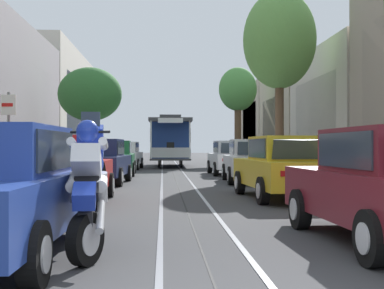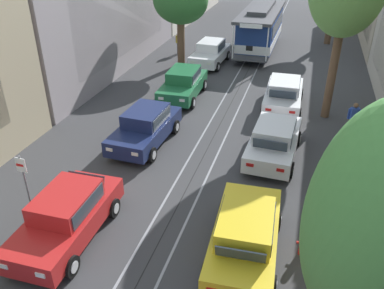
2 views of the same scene
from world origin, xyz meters
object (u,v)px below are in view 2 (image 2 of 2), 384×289
Objects in this scene: parked_car_white_fifth_left at (210,53)px; parked_car_white_mid_right at (274,140)px; pedestrian_on_left_pavement at (354,117)px; street_tree_kerb_right_near at (375,231)px; parked_car_green_fourth_left at (183,83)px; parked_car_yellow_second_right at (245,234)px; street_tree_kerb_left_second at (180,1)px; pedestrian_on_right_pavement at (346,251)px; cable_car_trolley at (261,28)px; parked_car_white_fourth_right at (284,94)px; parked_car_red_second_left at (67,216)px; parked_car_navy_mid_left at (145,127)px; pedestrian_crossing_far at (179,42)px; street_sign_post at (26,184)px; fire_hydrant at (303,243)px.

parked_car_white_fifth_left is 1.00× the size of parked_car_white_mid_right.
street_tree_kerb_right_near is at bearing -94.64° from pedestrian_on_left_pavement.
parked_car_yellow_second_right is at bearing -64.26° from parked_car_green_fourth_left.
pedestrian_on_left_pavement is at bearing -35.34° from street_tree_kerb_left_second.
street_tree_kerb_right_near is at bearing -64.02° from street_tree_kerb_left_second.
parked_car_white_mid_right is at bearing -55.20° from street_tree_kerb_left_second.
street_tree_kerb_right_near is at bearing -95.05° from pedestrian_on_right_pavement.
pedestrian_on_right_pavement is (2.71, 0.02, 0.09)m from parked_car_yellow_second_right.
parked_car_white_fifth_left is 18.03m from parked_car_yellow_second_right.
cable_car_trolley is at bearing 48.64° from street_tree_kerb_left_second.
parked_car_white_fourth_right is 9.68m from street_tree_kerb_left_second.
parked_car_white_fifth_left is 1.00× the size of parked_car_yellow_second_right.
parked_car_white_fourth_right is 10.97m from cable_car_trolley.
parked_car_red_second_left is 6.28m from parked_car_navy_mid_left.
parked_car_white_fourth_right is at bearing -48.35° from parked_car_white_fifth_left.
pedestrian_on_left_pavement is 0.96× the size of pedestrian_crossing_far.
parked_car_yellow_second_right is at bearing -179.49° from pedestrian_on_right_pavement.
parked_car_red_second_left and parked_car_white_fourth_right have the same top height.
street_tree_kerb_right_near reaches higher than parked_car_green_fourth_left.
street_tree_kerb_left_second is at bearing -69.22° from pedestrian_crossing_far.
parked_car_yellow_second_right is (5.34, -11.07, 0.00)m from parked_car_green_fourth_left.
street_tree_kerb_right_near is at bearing -78.63° from cable_car_trolley.
pedestrian_on_right_pavement is at bearing -53.92° from parked_car_green_fourth_left.
pedestrian_crossing_far is (-8.12, 18.97, 0.11)m from parked_car_yellow_second_right.
parked_car_white_fourth_right is at bearing 45.59° from parked_car_navy_mid_left.
parked_car_red_second_left is 8.63m from parked_car_white_mid_right.
parked_car_white_fourth_right is at bearing 0.44° from parked_car_green_fourth_left.
street_tree_kerb_left_second reaches higher than street_sign_post.
parked_car_yellow_second_right is 2.84× the size of pedestrian_on_left_pavement.
fire_hydrant is (6.99, -10.54, -0.38)m from parked_car_green_fourth_left.
street_sign_post is (-4.12, -22.29, -0.04)m from cable_car_trolley.
street_tree_kerb_right_near is at bearing -80.85° from parked_car_white_fourth_right.
parked_car_red_second_left is at bearing 162.20° from street_tree_kerb_right_near.
street_sign_post reaches higher than parked_car_yellow_second_right.
street_tree_kerb_right_near reaches higher than parked_car_white_fourth_right.
fire_hydrant is (-0.78, 3.75, -3.85)m from street_tree_kerb_right_near.
street_tree_kerb_left_second is 0.87× the size of street_tree_kerb_right_near.
parked_car_navy_mid_left and parked_car_white_fifth_left have the same top height.
street_tree_kerb_right_near is at bearing -76.17° from parked_car_white_mid_right.
parked_car_red_second_left is 0.99× the size of parked_car_green_fourth_left.
parked_car_white_fifth_left is (0.02, 6.15, 0.00)m from parked_car_green_fourth_left.
parked_car_white_fourth_right is at bearing 65.27° from parked_car_red_second_left.
parked_car_navy_mid_left is 5.52m from parked_car_green_fourth_left.
parked_car_white_mid_right is (5.52, -5.17, 0.00)m from parked_car_green_fourth_left.
parked_car_navy_mid_left is at bearing 77.29° from street_sign_post.
parked_car_red_second_left is at bearing -90.06° from parked_car_white_fifth_left.
cable_car_trolley is 22.67m from street_sign_post.
fire_hydrant is (-1.06, 0.51, -0.47)m from pedestrian_on_right_pavement.
parked_car_green_fourth_left is at bearing 115.74° from parked_car_yellow_second_right.
pedestrian_crossing_far is at bearing 101.76° from parked_car_navy_mid_left.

